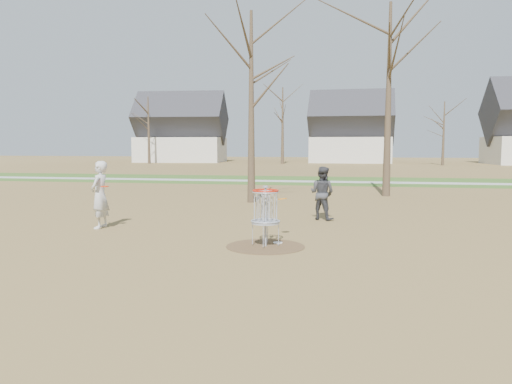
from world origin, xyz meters
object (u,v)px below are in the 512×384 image
(player_standing, at_px, (100,195))
(player_throwing, at_px, (322,193))
(disc_golf_basket, at_px, (266,207))
(disc_grounded, at_px, (278,243))

(player_standing, bearing_deg, player_throwing, 113.44)
(player_throwing, height_order, disc_golf_basket, player_throwing)
(disc_grounded, relative_size, disc_golf_basket, 0.16)
(disc_grounded, bearing_deg, player_throwing, 78.40)
(player_throwing, distance_m, disc_golf_basket, 4.47)
(disc_golf_basket, bearing_deg, disc_grounded, 59.95)
(player_standing, relative_size, disc_grounded, 8.48)
(disc_golf_basket, bearing_deg, player_throwing, 76.56)
(player_standing, height_order, disc_grounded, player_standing)
(player_standing, xyz_separation_m, player_throwing, (5.95, 2.72, -0.11))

